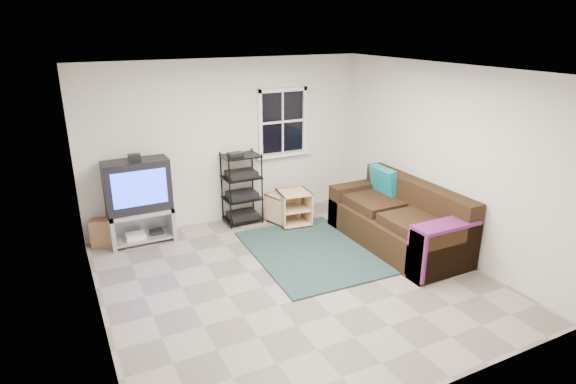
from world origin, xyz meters
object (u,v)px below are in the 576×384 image
tv_unit (138,194)px  side_table_left (293,206)px  av_rack (242,192)px  sofa (399,222)px  side_table_right (281,205)px

tv_unit → side_table_left: bearing=-10.7°
av_rack → side_table_left: av_rack is taller
av_rack → sofa: size_ratio=0.53×
side_table_right → sofa: bearing=-54.3°
tv_unit → side_table_left: size_ratio=2.38×
tv_unit → sofa: (3.33, -1.83, -0.38)m
sofa → side_table_left: bearing=126.2°
tv_unit → side_table_right: bearing=-6.5°
av_rack → side_table_left: size_ratio=2.07×
side_table_right → sofa: sofa is taller
side_table_right → sofa: (1.14, -1.58, 0.08)m
side_table_left → sofa: (1.02, -1.39, 0.06)m
sofa → side_table_right: bearing=125.7°
sofa → tv_unit: bearing=151.2°
side_table_left → side_table_right: side_table_left is taller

